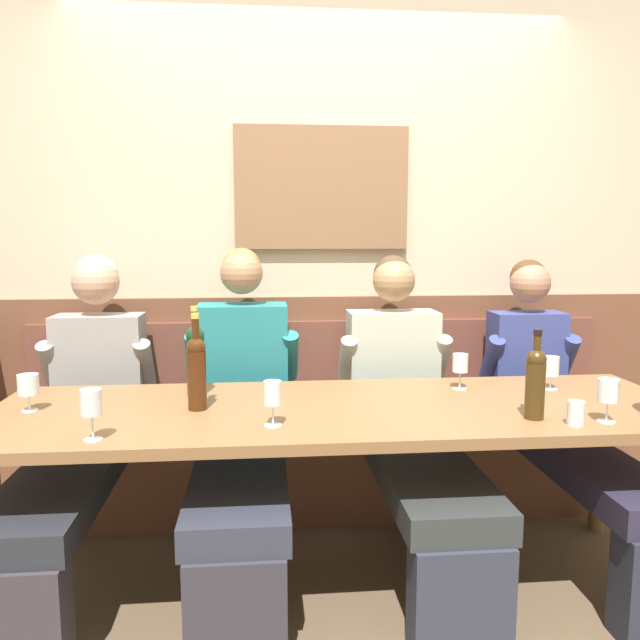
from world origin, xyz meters
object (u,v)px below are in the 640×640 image
(wine_bottle_amber_mid, at_px, (197,370))
(wine_glass_by_bottle, at_px, (28,387))
(person_center_right_seat, at_px, (408,408))
(person_right_seat, at_px, (80,414))
(wine_glass_left_end, at_px, (551,368))
(water_tumbler_left, at_px, (576,413))
(wine_glass_near_bucket, at_px, (608,393))
(wine_bottle_green_tall, at_px, (196,357))
(wall_bench, at_px, (324,454))
(wine_glass_center_rear, at_px, (91,405))
(dining_table, at_px, (342,423))
(person_center_left_seat, at_px, (560,408))
(wine_glass_mid_right, at_px, (460,365))
(wine_glass_right_end, at_px, (273,395))
(person_left_seat, at_px, (241,407))
(wine_bottle_clear_water, at_px, (535,381))

(wine_bottle_amber_mid, height_order, wine_glass_by_bottle, wine_bottle_amber_mid)
(person_center_right_seat, bearing_deg, person_right_seat, -179.99)
(wine_glass_left_end, bearing_deg, water_tumbler_left, -106.48)
(wine_glass_near_bucket, bearing_deg, person_center_right_seat, 130.92)
(person_center_right_seat, xyz_separation_m, wine_bottle_green_tall, (-0.92, -0.11, 0.27))
(wall_bench, bearing_deg, wine_bottle_amber_mid, -127.53)
(wine_bottle_amber_mid, distance_m, wine_glass_center_rear, 0.44)
(wine_glass_near_bucket, xyz_separation_m, wine_glass_left_end, (0.02, 0.47, -0.01))
(wine_glass_center_rear, xyz_separation_m, wine_glass_by_bottle, (-0.32, 0.37, -0.02))
(wine_bottle_green_tall, height_order, water_tumbler_left, wine_bottle_green_tall)
(dining_table, relative_size, wine_glass_by_bottle, 19.19)
(wine_bottle_green_tall, height_order, wine_glass_left_end, wine_bottle_green_tall)
(wine_glass_near_bucket, height_order, water_tumbler_left, wine_glass_near_bucket)
(person_right_seat, xyz_separation_m, wine_glass_center_rear, (0.23, -0.67, 0.22))
(wine_glass_left_end, bearing_deg, person_center_left_seat, 49.31)
(wall_bench, relative_size, wine_glass_by_bottle, 21.35)
(dining_table, relative_size, person_center_right_seat, 2.03)
(wine_glass_mid_right, xyz_separation_m, wine_glass_by_bottle, (-1.70, -0.17, -0.01))
(wine_bottle_green_tall, height_order, wine_glass_right_end, wine_bottle_green_tall)
(person_left_seat, height_order, wine_glass_left_end, person_left_seat)
(wine_glass_near_bucket, relative_size, wine_glass_right_end, 0.98)
(person_center_left_seat, xyz_separation_m, wine_glass_by_bottle, (-2.20, -0.28, 0.22))
(wine_glass_center_rear, xyz_separation_m, wine_glass_mid_right, (1.38, 0.54, -0.01))
(person_center_right_seat, distance_m, wine_glass_left_end, 0.63)
(person_right_seat, bearing_deg, wine_bottle_amber_mid, -32.52)
(water_tumbler_left, bearing_deg, wine_glass_near_bucket, 10.34)
(dining_table, relative_size, wine_glass_mid_right, 17.54)
(person_right_seat, xyz_separation_m, wine_glass_by_bottle, (-0.09, -0.30, 0.20))
(dining_table, height_order, wine_bottle_green_tall, wine_bottle_green_tall)
(wine_bottle_amber_mid, height_order, wine_glass_left_end, wine_bottle_amber_mid)
(person_left_seat, relative_size, wine_glass_left_end, 9.33)
(person_center_left_seat, relative_size, wine_glass_right_end, 8.28)
(wine_glass_left_end, bearing_deg, wine_glass_near_bucket, -92.39)
(person_right_seat, bearing_deg, water_tumbler_left, -19.66)
(wall_bench, relative_size, person_center_right_seat, 2.26)
(wall_bench, xyz_separation_m, wine_glass_by_bottle, (-1.17, -0.68, 0.55))
(person_center_right_seat, xyz_separation_m, wine_bottle_clear_water, (0.32, -0.57, 0.25))
(person_right_seat, distance_m, person_center_left_seat, 2.11)
(person_center_left_seat, distance_m, wine_glass_center_rear, 2.00)
(person_right_seat, height_order, wine_bottle_green_tall, person_right_seat)
(wine_bottle_amber_mid, relative_size, wine_glass_right_end, 2.31)
(person_right_seat, relative_size, wine_glass_mid_right, 8.66)
(wall_bench, relative_size, wine_glass_center_rear, 17.78)
(wall_bench, relative_size, person_right_seat, 2.25)
(person_left_seat, distance_m, wine_bottle_green_tall, 0.33)
(person_center_right_seat, height_order, water_tumbler_left, person_center_right_seat)
(wine_bottle_green_tall, xyz_separation_m, wine_glass_left_end, (1.49, -0.05, -0.06))
(dining_table, distance_m, wine_bottle_green_tall, 0.66)
(person_center_left_seat, height_order, wine_glass_mid_right, person_center_left_seat)
(person_center_left_seat, distance_m, wine_glass_near_bucket, 0.67)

